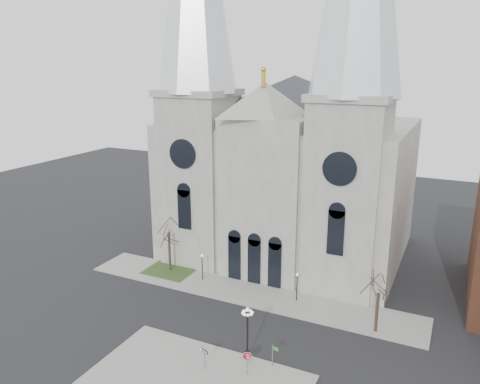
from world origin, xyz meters
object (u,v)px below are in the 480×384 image
at_px(one_way_sign, 205,355).
at_px(street_name_sign, 273,354).
at_px(stop_sign, 247,358).
at_px(globe_lamp, 247,327).

height_order(one_way_sign, street_name_sign, street_name_sign).
relative_size(stop_sign, street_name_sign, 1.06).
bearing_deg(stop_sign, one_way_sign, -174.85).
xyz_separation_m(globe_lamp, one_way_sign, (-2.67, -2.89, -1.80)).
height_order(stop_sign, street_name_sign, stop_sign).
bearing_deg(globe_lamp, one_way_sign, -132.75).
xyz_separation_m(stop_sign, one_way_sign, (-3.57, -0.90, -0.22)).
distance_m(one_way_sign, street_name_sign, 5.89).
height_order(globe_lamp, street_name_sign, globe_lamp).
bearing_deg(street_name_sign, one_way_sign, -140.61).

